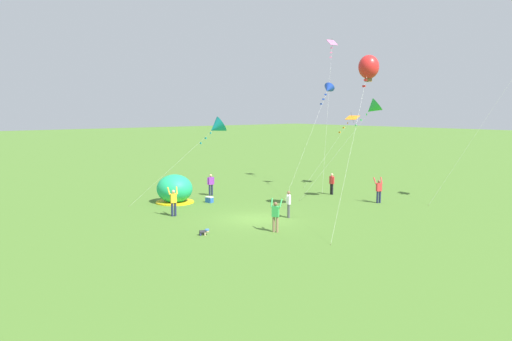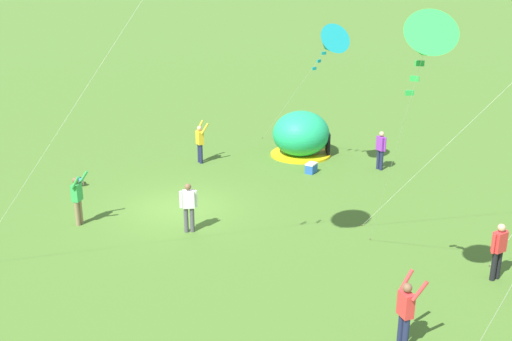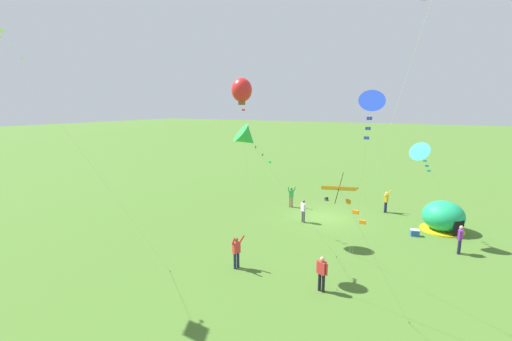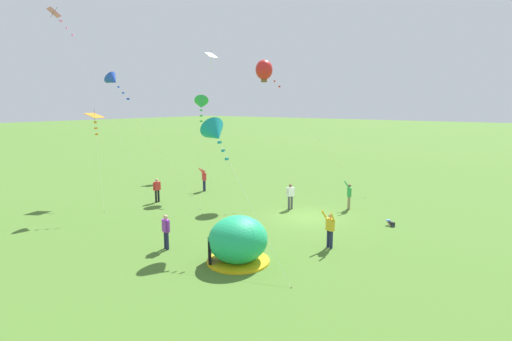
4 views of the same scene
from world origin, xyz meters
The scene contains 17 objects.
ground_plane centered at (0.00, 0.00, 0.00)m, with size 300.00×300.00×0.00m, color #477028.
popup_tent centered at (-8.14, -1.05, 1.00)m, with size 2.81×2.81×2.10m.
cooler_box centered at (-6.53, 0.93, 0.22)m, with size 0.61×0.49×0.44m.
toddler_crawling centered at (1.26, -4.77, 0.18)m, with size 0.39×0.55×0.32m.
person_far_back centered at (-3.11, 10.56, 0.96)m, with size 0.58×0.32×1.72m.
person_strolling centered at (1.58, 10.44, 1.00)m, with size 0.63×0.72×1.89m.
person_flying_kite centered at (-4.09, -3.53, 1.00)m, with size 0.57×0.70×1.89m.
person_with_toddler centered at (0.98, 1.88, 0.96)m, with size 0.49×0.42×1.72m.
person_arms_raised centered at (3.25, -1.29, 1.00)m, with size 0.72×0.66×1.89m.
person_near_tent centered at (-8.99, 2.76, 0.96)m, with size 0.33×0.57×1.72m.
kite_white centered at (9.45, 16.75, 11.56)m, with size 5.69×4.99×12.32m.
kite_pink centered at (-7.11, 14.73, 12.34)m, with size 3.95×5.31×13.17m.
kite_blue centered at (-5.11, 12.13, 8.54)m, with size 2.21×7.05×9.10m.
kite_orange centered at (-4.92, 14.93, 5.96)m, with size 2.76×4.49×6.61m.
kite_teal centered at (-6.56, 1.64, 5.55)m, with size 3.24×6.90×6.34m.
kite_green centered at (1.10, 10.08, 6.96)m, with size 4.76×4.41×7.67m.
kite_red centered at (3.74, 6.06, 9.49)m, with size 3.96×7.64×10.24m.
Camera 4 is at (-21.25, -11.83, 7.00)m, focal length 28.00 mm.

